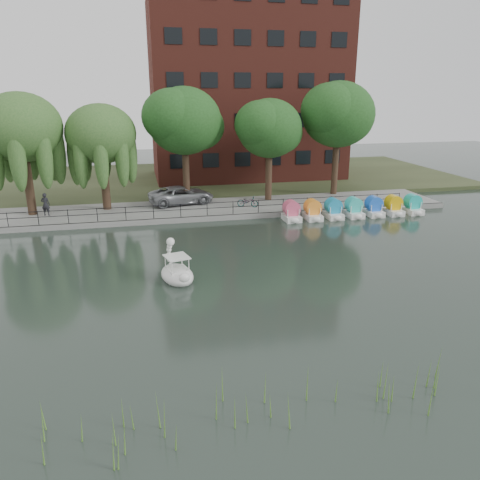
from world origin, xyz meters
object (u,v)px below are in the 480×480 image
object	(u,v)px
minivan	(181,194)
bicycle	(248,201)
pedestrian	(45,203)
swan_boat	(177,272)

from	to	relation	value
minivan	bicycle	world-z (taller)	minivan
pedestrian	swan_boat	xyz separation A→B (m)	(8.57, -13.86, -0.93)
bicycle	swan_boat	bearing A→B (deg)	176.11
minivan	pedestrian	world-z (taller)	pedestrian
bicycle	swan_boat	size ratio (longest dim) A/B	0.62
pedestrian	swan_boat	distance (m)	16.32
swan_boat	minivan	bearing A→B (deg)	68.21
bicycle	swan_boat	distance (m)	14.91
pedestrian	swan_boat	bearing A→B (deg)	133.91
bicycle	minivan	bearing A→B (deg)	90.49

